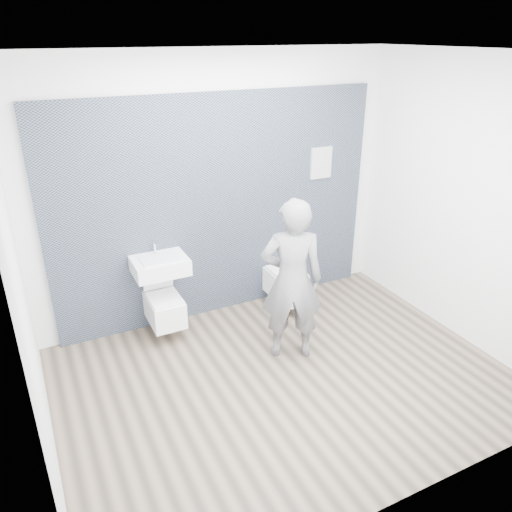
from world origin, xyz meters
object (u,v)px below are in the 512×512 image
toilet_square (164,307)px  toilet_rounded (288,285)px  visitor (292,280)px  washbasin (160,265)px

toilet_square → toilet_rounded: size_ratio=1.06×
toilet_square → visitor: visitor is taller
washbasin → toilet_rounded: washbasin is taller
toilet_rounded → toilet_square: bearing=177.3°
toilet_square → visitor: size_ratio=0.40×
toilet_square → toilet_rounded: 1.44m
visitor → toilet_rounded: bearing=-94.9°
washbasin → visitor: (1.00, -0.90, 0.01)m
washbasin → toilet_rounded: (1.44, -0.10, -0.51)m
toilet_rounded → visitor: size_ratio=0.37×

